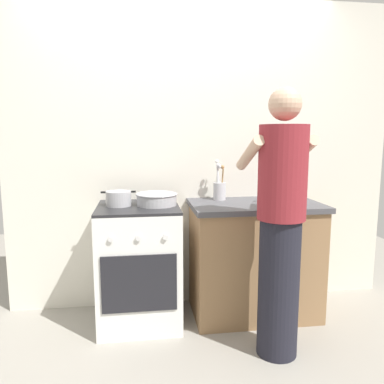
{
  "coord_description": "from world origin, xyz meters",
  "views": [
    {
      "loc": [
        -0.34,
        -2.6,
        1.41
      ],
      "look_at": [
        0.05,
        0.12,
        1.0
      ],
      "focal_mm": 35.02,
      "sensor_mm": 36.0,
      "label": 1
    }
  ],
  "objects_px": {
    "mixing_bowl": "(157,199)",
    "person": "(280,225)",
    "stove_range": "(139,264)",
    "utensil_crock": "(219,188)",
    "spice_bottle": "(262,197)",
    "pot": "(119,198)"
  },
  "relations": [
    {
      "from": "mixing_bowl",
      "to": "person",
      "type": "xyz_separation_m",
      "value": [
        0.74,
        -0.58,
        -0.09
      ]
    },
    {
      "from": "stove_range",
      "to": "mixing_bowl",
      "type": "relative_size",
      "value": 2.9
    },
    {
      "from": "mixing_bowl",
      "to": "utensil_crock",
      "type": "xyz_separation_m",
      "value": [
        0.51,
        0.17,
        0.04
      ]
    },
    {
      "from": "person",
      "to": "spice_bottle",
      "type": "bearing_deg",
      "value": 82.35
    },
    {
      "from": "stove_range",
      "to": "utensil_crock",
      "type": "bearing_deg",
      "value": 15.53
    },
    {
      "from": "stove_range",
      "to": "person",
      "type": "relative_size",
      "value": 0.53
    },
    {
      "from": "pot",
      "to": "utensil_crock",
      "type": "height_order",
      "value": "utensil_crock"
    },
    {
      "from": "utensil_crock",
      "to": "person",
      "type": "bearing_deg",
      "value": -72.81
    },
    {
      "from": "mixing_bowl",
      "to": "person",
      "type": "relative_size",
      "value": 0.18
    },
    {
      "from": "utensil_crock",
      "to": "stove_range",
      "type": "bearing_deg",
      "value": -164.47
    },
    {
      "from": "spice_bottle",
      "to": "utensil_crock",
      "type": "bearing_deg",
      "value": 153.05
    },
    {
      "from": "spice_bottle",
      "to": "person",
      "type": "xyz_separation_m",
      "value": [
        -0.08,
        -0.59,
        -0.08
      ]
    },
    {
      "from": "spice_bottle",
      "to": "person",
      "type": "distance_m",
      "value": 0.6
    },
    {
      "from": "stove_range",
      "to": "mixing_bowl",
      "type": "distance_m",
      "value": 0.52
    },
    {
      "from": "pot",
      "to": "mixing_bowl",
      "type": "distance_m",
      "value": 0.28
    },
    {
      "from": "stove_range",
      "to": "utensil_crock",
      "type": "relative_size",
      "value": 2.78
    },
    {
      "from": "spice_bottle",
      "to": "person",
      "type": "relative_size",
      "value": 0.05
    },
    {
      "from": "pot",
      "to": "person",
      "type": "relative_size",
      "value": 0.15
    },
    {
      "from": "stove_range",
      "to": "spice_bottle",
      "type": "height_order",
      "value": "spice_bottle"
    },
    {
      "from": "pot",
      "to": "utensil_crock",
      "type": "bearing_deg",
      "value": 11.07
    },
    {
      "from": "pot",
      "to": "stove_range",
      "type": "bearing_deg",
      "value": -10.68
    },
    {
      "from": "stove_range",
      "to": "person",
      "type": "distance_m",
      "value": 1.12
    }
  ]
}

